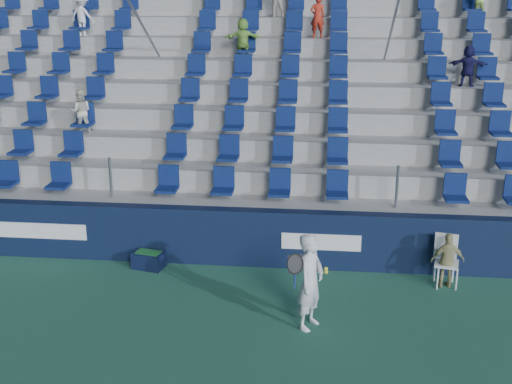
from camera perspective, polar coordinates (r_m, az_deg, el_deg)
ground at (r=10.73m, az=-2.72°, el=-13.29°), size 70.00×70.00×0.00m
sponsor_wall at (r=13.26m, az=-0.69°, el=-4.04°), size 24.00×0.32×1.20m
grandstand at (r=17.70m, az=1.23°, el=6.76°), size 24.00×8.17×6.63m
tennis_player at (r=10.84m, az=4.85°, el=-7.94°), size 0.71×0.72×1.68m
line_judge_chair at (r=12.97m, az=16.55°, el=-5.50°), size 0.52×0.54×1.00m
line_judge at (r=12.84m, az=16.65°, el=-5.86°), size 0.66×0.32×1.09m
ball_bin at (r=13.43m, az=-9.51°, el=-5.90°), size 0.69×0.52×0.35m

